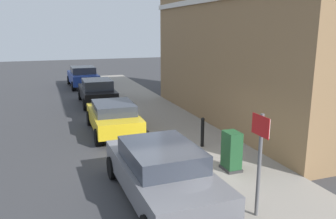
{
  "coord_description": "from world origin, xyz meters",
  "views": [
    {
      "loc": [
        -3.33,
        -8.98,
        4.15
      ],
      "look_at": [
        0.92,
        2.76,
        1.2
      ],
      "focal_mm": 36.63,
      "sensor_mm": 36.0,
      "label": 1
    }
  ],
  "objects_px": {
    "car_yellow": "(113,116)",
    "car_grey": "(162,171)",
    "car_blue": "(83,76)",
    "street_sign": "(260,150)",
    "bollard_near_cabinet": "(202,131)",
    "car_black": "(97,91)",
    "utility_cabinet": "(231,152)"
  },
  "relations": [
    {
      "from": "car_black",
      "to": "car_blue",
      "type": "xyz_separation_m",
      "value": [
        -0.08,
        6.3,
        0.04
      ]
    },
    {
      "from": "car_grey",
      "to": "car_yellow",
      "type": "xyz_separation_m",
      "value": [
        -0.03,
        5.96,
        -0.05
      ]
    },
    {
      "from": "car_blue",
      "to": "street_sign",
      "type": "height_order",
      "value": "street_sign"
    },
    {
      "from": "car_yellow",
      "to": "car_blue",
      "type": "xyz_separation_m",
      "value": [
        0.14,
        12.1,
        0.08
      ]
    },
    {
      "from": "car_yellow",
      "to": "utility_cabinet",
      "type": "bearing_deg",
      "value": -153.97
    },
    {
      "from": "utility_cabinet",
      "to": "bollard_near_cabinet",
      "type": "height_order",
      "value": "utility_cabinet"
    },
    {
      "from": "car_yellow",
      "to": "bollard_near_cabinet",
      "type": "bearing_deg",
      "value": -139.67
    },
    {
      "from": "street_sign",
      "to": "car_blue",
      "type": "bearing_deg",
      "value": 94.39
    },
    {
      "from": "car_black",
      "to": "utility_cabinet",
      "type": "height_order",
      "value": "car_black"
    },
    {
      "from": "bollard_near_cabinet",
      "to": "car_yellow",
      "type": "bearing_deg",
      "value": 128.92
    },
    {
      "from": "car_grey",
      "to": "car_black",
      "type": "relative_size",
      "value": 1.1
    },
    {
      "from": "bollard_near_cabinet",
      "to": "street_sign",
      "type": "height_order",
      "value": "street_sign"
    },
    {
      "from": "car_grey",
      "to": "car_black",
      "type": "distance_m",
      "value": 11.76
    },
    {
      "from": "car_yellow",
      "to": "utility_cabinet",
      "type": "distance_m",
      "value": 5.76
    },
    {
      "from": "car_grey",
      "to": "car_black",
      "type": "bearing_deg",
      "value": -2.19
    },
    {
      "from": "car_yellow",
      "to": "bollard_near_cabinet",
      "type": "xyz_separation_m",
      "value": [
        2.5,
        -3.1,
        0.01
      ]
    },
    {
      "from": "car_yellow",
      "to": "utility_cabinet",
      "type": "xyz_separation_m",
      "value": [
        2.4,
        -5.24,
        -0.02
      ]
    },
    {
      "from": "car_blue",
      "to": "bollard_near_cabinet",
      "type": "relative_size",
      "value": 4.08
    },
    {
      "from": "car_blue",
      "to": "bollard_near_cabinet",
      "type": "bearing_deg",
      "value": -172.38
    },
    {
      "from": "street_sign",
      "to": "car_black",
      "type": "bearing_deg",
      "value": 96.09
    },
    {
      "from": "car_yellow",
      "to": "car_grey",
      "type": "bearing_deg",
      "value": -178.29
    },
    {
      "from": "car_yellow",
      "to": "bollard_near_cabinet",
      "type": "distance_m",
      "value": 3.98
    },
    {
      "from": "car_grey",
      "to": "car_blue",
      "type": "height_order",
      "value": "car_blue"
    },
    {
      "from": "utility_cabinet",
      "to": "car_grey",
      "type": "bearing_deg",
      "value": -163.17
    },
    {
      "from": "car_black",
      "to": "bollard_near_cabinet",
      "type": "height_order",
      "value": "car_black"
    },
    {
      "from": "car_blue",
      "to": "street_sign",
      "type": "relative_size",
      "value": 1.84
    },
    {
      "from": "car_grey",
      "to": "car_blue",
      "type": "bearing_deg",
      "value": -1.61
    },
    {
      "from": "car_yellow",
      "to": "car_blue",
      "type": "relative_size",
      "value": 0.94
    },
    {
      "from": "car_yellow",
      "to": "street_sign",
      "type": "height_order",
      "value": "street_sign"
    },
    {
      "from": "utility_cabinet",
      "to": "car_blue",
      "type": "bearing_deg",
      "value": 97.44
    },
    {
      "from": "car_yellow",
      "to": "car_black",
      "type": "distance_m",
      "value": 5.8
    },
    {
      "from": "car_black",
      "to": "car_blue",
      "type": "height_order",
      "value": "car_blue"
    }
  ]
}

